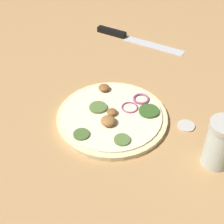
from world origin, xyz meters
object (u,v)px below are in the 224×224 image
object	(u,v)px
pizza	(112,116)
loose_cap	(186,125)
spice_jar	(220,143)
knife	(125,36)

from	to	relation	value
pizza	loose_cap	xyz separation A→B (m)	(-0.04, 0.17, -0.01)
spice_jar	pizza	bearing A→B (deg)	-98.31
knife	loose_cap	distance (m)	0.44
pizza	loose_cap	distance (m)	0.17
knife	spice_jar	distance (m)	0.56
pizza	spice_jar	size ratio (longest dim) A/B	2.40
pizza	knife	distance (m)	0.40
knife	spice_jar	world-z (taller)	spice_jar
pizza	spice_jar	xyz separation A→B (m)	(0.04, 0.25, 0.05)
pizza	knife	bearing A→B (deg)	-162.54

